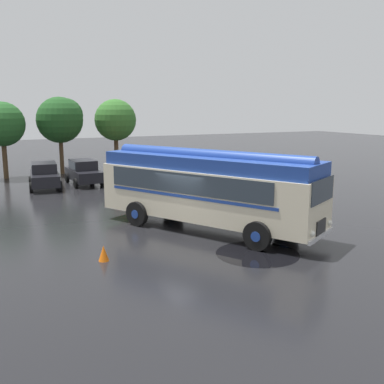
# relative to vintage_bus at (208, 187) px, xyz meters

# --- Properties ---
(ground_plane) EXTENTS (120.00, 120.00, 0.00)m
(ground_plane) POSITION_rel_vintage_bus_xyz_m (-0.78, 0.03, -1.89)
(ground_plane) COLOR black
(vintage_bus) EXTENTS (6.97, 10.03, 3.49)m
(vintage_bus) POSITION_rel_vintage_bus_xyz_m (0.00, 0.00, 0.00)
(vintage_bus) COLOR beige
(vintage_bus) RESTS_ON ground
(car_near_left) EXTENTS (2.26, 4.34, 1.66)m
(car_near_left) POSITION_rel_vintage_bus_xyz_m (-4.86, 13.59, -1.05)
(car_near_left) COLOR black
(car_near_left) RESTS_ON ground
(car_mid_left) EXTENTS (2.06, 4.25, 1.66)m
(car_mid_left) POSITION_rel_vintage_bus_xyz_m (-2.21, 14.01, -1.05)
(car_mid_left) COLOR black
(car_mid_left) RESTS_ON ground
(car_mid_right) EXTENTS (2.37, 4.39, 1.66)m
(car_mid_right) POSITION_rel_vintage_bus_xyz_m (0.57, 14.24, -1.05)
(car_mid_right) COLOR maroon
(car_mid_right) RESTS_ON ground
(tree_left_of_centre) EXTENTS (3.24, 3.24, 5.62)m
(tree_left_of_centre) POSITION_rel_vintage_bus_xyz_m (-6.93, 18.95, 2.04)
(tree_left_of_centre) COLOR #4C3823
(tree_left_of_centre) RESTS_ON ground
(tree_centre) EXTENTS (3.67, 3.57, 6.01)m
(tree_centre) POSITION_rel_vintage_bus_xyz_m (-2.53, 19.63, 2.42)
(tree_centre) COLOR #4C3823
(tree_centre) RESTS_ON ground
(tree_right_of_centre) EXTENTS (3.41, 3.41, 5.87)m
(tree_right_of_centre) POSITION_rel_vintage_bus_xyz_m (1.81, 19.90, 2.28)
(tree_right_of_centre) COLOR #4C3823
(tree_right_of_centre) RESTS_ON ground
(traffic_cone) EXTENTS (0.36, 0.36, 0.55)m
(traffic_cone) POSITION_rel_vintage_bus_xyz_m (-5.11, -2.00, -1.62)
(traffic_cone) COLOR orange
(traffic_cone) RESTS_ON ground
(puddle_patch) EXTENTS (3.02, 3.02, 0.01)m
(puddle_patch) POSITION_rel_vintage_bus_xyz_m (0.11, -3.69, -1.89)
(puddle_patch) COLOR black
(puddle_patch) RESTS_ON ground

